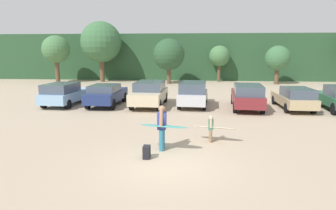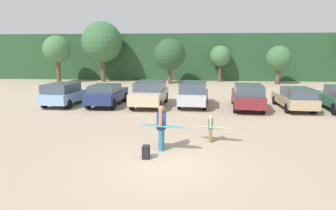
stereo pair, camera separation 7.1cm
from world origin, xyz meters
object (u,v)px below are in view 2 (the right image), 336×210
parked_car_sky_blue (65,93)px  parked_car_tan (295,98)px  parked_car_champagne (150,93)px  surfboard_teal (163,126)px  parked_car_maroon (248,96)px  surfboard_cream (214,128)px  backpack_dropped (146,152)px  parked_car_silver (194,93)px  person_child (210,127)px  parked_car_navy (107,94)px  person_adult (161,125)px

parked_car_sky_blue → parked_car_tan: parked_car_sky_blue is taller
parked_car_champagne → surfboard_teal: parked_car_champagne is taller
parked_car_champagne → parked_car_maroon: (6.38, -0.61, -0.02)m
surfboard_cream → backpack_dropped: 3.33m
parked_car_tan → surfboard_teal: parked_car_tan is taller
parked_car_maroon → surfboard_cream: bearing=165.1°
parked_car_tan → backpack_dropped: 12.44m
parked_car_silver → parked_car_tan: (6.39, -0.53, -0.13)m
parked_car_tan → person_child: bearing=143.0°
surfboard_teal → parked_car_sky_blue: bearing=-38.2°
parked_car_navy → surfboard_teal: size_ratio=2.33×
parked_car_silver → backpack_dropped: bearing=174.8°
surfboard_teal → surfboard_cream: (1.96, 1.38, -0.37)m
parked_car_maroon → parked_car_navy: bearing=92.1°
parked_car_maroon → person_child: size_ratio=4.38×
parked_car_sky_blue → parked_car_champagne: size_ratio=0.93×
person_child → backpack_dropped: bearing=42.7°
parked_car_sky_blue → surfboard_cream: (9.67, -7.47, -0.22)m
parked_car_silver → surfboard_teal: bearing=177.1°
person_child → surfboard_teal: (-1.81, -1.30, 0.33)m
surfboard_teal → parked_car_silver: bearing=-85.7°
parked_car_navy → backpack_dropped: 10.71m
person_adult → surfboard_cream: 2.41m
parked_car_sky_blue → backpack_dropped: bearing=-139.7°
surfboard_cream → person_child: bearing=38.5°
parked_car_sky_blue → parked_car_maroon: parked_car_maroon is taller
parked_car_tan → backpack_dropped: size_ratio=10.09×
person_adult → backpack_dropped: size_ratio=3.79×
parked_car_tan → surfboard_teal: bearing=139.7°
parked_car_navy → person_child: size_ratio=4.04×
parked_car_champagne → person_adult: (1.81, -9.01, 0.08)m
person_child → parked_car_silver: bearing=-84.4°
parked_car_sky_blue → parked_car_silver: bearing=-83.8°
parked_car_maroon → backpack_dropped: bearing=156.5°
parked_car_maroon → person_child: 7.73m
parked_car_sky_blue → parked_car_tan: bearing=-86.9°
surfboard_cream → backpack_dropped: surfboard_cream is taller
surfboard_teal → person_child: bearing=-133.5°
backpack_dropped → parked_car_maroon: bearing=62.0°
parked_car_maroon → surfboard_cream: (-2.53, -7.18, -0.27)m
parked_car_champagne → surfboard_cream: 8.69m
parked_car_navy → parked_car_tan: 12.27m
parked_car_sky_blue → backpack_dropped: parked_car_sky_blue is taller
parked_car_navy → person_child: 10.13m
parked_car_maroon → person_child: bearing=164.3°
person_adult → parked_car_navy: bearing=-61.6°
parked_car_navy → surfboard_cream: bearing=-137.2°
surfboard_teal → parked_car_maroon: bearing=-106.9°
parked_car_champagne → backpack_dropped: (1.38, -9.99, -0.65)m
parked_car_tan → person_adult: (-7.52, -8.56, 0.21)m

